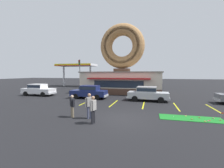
% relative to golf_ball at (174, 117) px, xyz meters
% --- Properties ---
extents(ground_plane, '(160.00, 160.00, 0.00)m').
position_rel_golf_ball_xyz_m(ground_plane, '(-3.55, -1.27, -0.05)').
color(ground_plane, black).
extents(donut_shop_building, '(12.30, 6.75, 10.96)m').
position_rel_golf_ball_xyz_m(donut_shop_building, '(-6.14, 12.67, 3.69)').
color(donut_shop_building, brown).
rests_on(donut_shop_building, ground).
extents(putting_mat, '(4.04, 1.40, 0.03)m').
position_rel_golf_ball_xyz_m(putting_mat, '(1.06, -0.03, -0.04)').
color(putting_mat, '#197523').
rests_on(putting_mat, ground).
extents(mini_donut_near_left, '(0.13, 0.13, 0.04)m').
position_rel_golf_ball_xyz_m(mini_donut_near_left, '(2.13, -0.27, -0.00)').
color(mini_donut_near_left, brown).
rests_on(mini_donut_near_left, putting_mat).
extents(mini_donut_near_right, '(0.13, 0.13, 0.04)m').
position_rel_golf_ball_xyz_m(mini_donut_near_right, '(0.87, 0.47, -0.00)').
color(mini_donut_near_right, '#E5C666').
rests_on(mini_donut_near_right, putting_mat).
extents(mini_donut_mid_left, '(0.13, 0.13, 0.04)m').
position_rel_golf_ball_xyz_m(mini_donut_mid_left, '(1.79, -0.55, -0.00)').
color(mini_donut_mid_left, '#D17F47').
rests_on(mini_donut_mid_left, putting_mat).
extents(mini_donut_mid_centre, '(0.13, 0.13, 0.04)m').
position_rel_golf_ball_xyz_m(mini_donut_mid_centre, '(2.01, -0.42, -0.00)').
color(mini_donut_mid_centre, '#D8667F').
rests_on(mini_donut_mid_centre, putting_mat).
extents(mini_donut_mid_right, '(0.13, 0.13, 0.04)m').
position_rel_golf_ball_xyz_m(mini_donut_mid_right, '(2.82, -0.04, -0.00)').
color(mini_donut_mid_right, brown).
rests_on(mini_donut_mid_right, putting_mat).
extents(mini_donut_far_left, '(0.13, 0.13, 0.04)m').
position_rel_golf_ball_xyz_m(mini_donut_far_left, '(1.68, 0.26, -0.00)').
color(mini_donut_far_left, brown).
rests_on(mini_donut_far_left, putting_mat).
extents(mini_donut_far_centre, '(0.13, 0.13, 0.04)m').
position_rel_golf_ball_xyz_m(mini_donut_far_centre, '(2.55, 0.31, -0.00)').
color(mini_donut_far_centre, '#D8667F').
rests_on(mini_donut_far_centre, putting_mat).
extents(mini_donut_far_right, '(0.13, 0.13, 0.04)m').
position_rel_golf_ball_xyz_m(mini_donut_far_right, '(1.09, -0.27, -0.00)').
color(mini_donut_far_right, brown).
rests_on(mini_donut_far_right, putting_mat).
extents(golf_ball, '(0.04, 0.04, 0.04)m').
position_rel_golf_ball_xyz_m(golf_ball, '(0.00, 0.00, 0.00)').
color(golf_ball, white).
rests_on(golf_ball, putting_mat).
extents(putting_flag_pin, '(0.13, 0.01, 0.55)m').
position_rel_golf_ball_xyz_m(putting_flag_pin, '(2.86, -0.11, 0.39)').
color(putting_flag_pin, silver).
rests_on(putting_flag_pin, putting_mat).
extents(car_silver, '(4.62, 2.10, 1.60)m').
position_rel_golf_ball_xyz_m(car_silver, '(-1.94, 6.06, 0.82)').
color(car_silver, '#B2B5BA').
rests_on(car_silver, ground).
extents(car_white, '(4.59, 2.03, 1.60)m').
position_rel_golf_ball_xyz_m(car_white, '(-16.82, 6.46, 0.82)').
color(car_white, silver).
rests_on(car_white, ground).
extents(car_navy, '(4.57, 2.00, 1.60)m').
position_rel_golf_ball_xyz_m(car_navy, '(-8.95, 6.01, 0.82)').
color(car_navy, navy).
rests_on(car_navy, ground).
extents(pedestrian_blue_sweater_man, '(0.31, 0.59, 1.71)m').
position_rel_golf_ball_xyz_m(pedestrian_blue_sweater_man, '(-4.98, -2.63, 0.90)').
color(pedestrian_blue_sweater_man, '#232328').
rests_on(pedestrian_blue_sweater_man, ground).
extents(pedestrian_hooded_kid, '(0.46, 0.44, 1.57)m').
position_rel_golf_ball_xyz_m(pedestrian_hooded_kid, '(-6.91, -1.73, 0.81)').
color(pedestrian_hooded_kid, '#7F7056').
rests_on(pedestrian_hooded_kid, ground).
extents(pedestrian_leather_jacket_man, '(0.44, 0.46, 1.74)m').
position_rel_golf_ball_xyz_m(pedestrian_leather_jacket_man, '(-5.61, -1.75, 0.92)').
color(pedestrian_leather_jacket_man, '#474C66').
rests_on(pedestrian_leather_jacket_man, ground).
extents(trash_bin, '(0.57, 0.57, 0.97)m').
position_rel_golf_ball_xyz_m(trash_bin, '(-12.07, 9.85, 0.45)').
color(trash_bin, '#232833').
rests_on(trash_bin, ground).
extents(traffic_light_pole, '(0.28, 0.47, 5.80)m').
position_rel_golf_ball_xyz_m(traffic_light_pole, '(-15.15, 15.80, 3.66)').
color(traffic_light_pole, '#595B60').
rests_on(traffic_light_pole, ground).
extents(gas_station_canopy, '(9.00, 4.46, 5.30)m').
position_rel_golf_ball_xyz_m(gas_station_canopy, '(-18.80, 21.46, 4.81)').
color(gas_station_canopy, silver).
rests_on(gas_station_canopy, ground).
extents(parking_stripe_far_left, '(0.12, 3.60, 0.01)m').
position_rel_golf_ball_xyz_m(parking_stripe_far_left, '(-8.26, 3.73, -0.05)').
color(parking_stripe_far_left, yellow).
rests_on(parking_stripe_far_left, ground).
extents(parking_stripe_left, '(0.12, 3.60, 0.01)m').
position_rel_golf_ball_xyz_m(parking_stripe_left, '(-5.26, 3.73, -0.05)').
color(parking_stripe_left, yellow).
rests_on(parking_stripe_left, ground).
extents(parking_stripe_mid_left, '(0.12, 3.60, 0.01)m').
position_rel_golf_ball_xyz_m(parking_stripe_mid_left, '(-2.26, 3.73, -0.05)').
color(parking_stripe_mid_left, yellow).
rests_on(parking_stripe_mid_left, ground).
extents(parking_stripe_centre, '(0.12, 3.60, 0.01)m').
position_rel_golf_ball_xyz_m(parking_stripe_centre, '(0.74, 3.73, -0.05)').
color(parking_stripe_centre, yellow).
rests_on(parking_stripe_centre, ground).
extents(parking_stripe_mid_right, '(0.12, 3.60, 0.01)m').
position_rel_golf_ball_xyz_m(parking_stripe_mid_right, '(3.74, 3.73, -0.05)').
color(parking_stripe_mid_right, yellow).
rests_on(parking_stripe_mid_right, ground).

